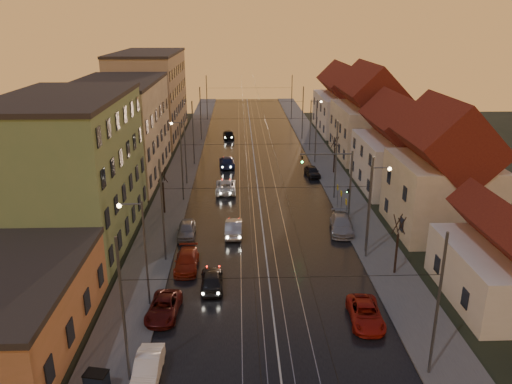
{
  "coord_description": "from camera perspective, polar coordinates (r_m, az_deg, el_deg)",
  "views": [
    {
      "loc": [
        -2.26,
        -29.52,
        19.48
      ],
      "look_at": [
        -0.57,
        18.13,
        2.97
      ],
      "focal_mm": 35.0,
      "sensor_mm": 36.0,
      "label": 1
    }
  ],
  "objects": [
    {
      "name": "bare_tree_0",
      "position": [
        52.95,
        -10.54,
        0.05
      ],
      "size": [
        1.09,
        1.09,
        5.11
      ],
      "color": "black",
      "rests_on": "ground"
    },
    {
      "name": "bare_tree_1",
      "position": [
        41.3,
        15.81,
        -5.97
      ],
      "size": [
        1.09,
        1.09,
        5.11
      ],
      "color": "black",
      "rests_on": "ground"
    },
    {
      "name": "catenary_pole_r_3",
      "position": [
        70.97,
        6.86,
        6.78
      ],
      "size": [
        0.16,
        0.16,
        9.0
      ],
      "primitive_type": "cylinder",
      "color": "#595B60",
      "rests_on": "ground"
    },
    {
      "name": "catenary_pole_l_4",
      "position": [
        85.09,
        -6.35,
        8.85
      ],
      "size": [
        0.16,
        0.16,
        9.0
      ],
      "primitive_type": "cylinder",
      "color": "#595B60",
      "rests_on": "ground"
    },
    {
      "name": "driving_car_3",
      "position": [
        69.74,
        -3.34,
        3.48
      ],
      "size": [
        2.36,
        5.21,
        1.48
      ],
      "primitive_type": "imported",
      "rotation": [
        0.0,
        0.0,
        3.2
      ],
      "color": "navy",
      "rests_on": "ground"
    },
    {
      "name": "road",
      "position": [
        72.23,
        -0.17,
        3.47
      ],
      "size": [
        16.0,
        120.0,
        0.04
      ],
      "primitive_type": "cube",
      "color": "black",
      "rests_on": "ground"
    },
    {
      "name": "catenary_pole_r_2",
      "position": [
        56.63,
        9.12,
        3.52
      ],
      "size": [
        0.16,
        0.16,
        9.0
      ],
      "primitive_type": "cylinder",
      "color": "#595B60",
      "rests_on": "ground"
    },
    {
      "name": "parked_left_0",
      "position": [
        30.77,
        -12.27,
        -19.1
      ],
      "size": [
        1.45,
        4.08,
        1.34
      ],
      "primitive_type": "imported",
      "rotation": [
        0.0,
        0.0,
        -0.01
      ],
      "color": "white",
      "rests_on": "ground"
    },
    {
      "name": "parked_right_1",
      "position": [
        48.99,
        9.74,
        -3.67
      ],
      "size": [
        2.76,
        5.4,
        1.5
      ],
      "primitive_type": "imported",
      "rotation": [
        0.0,
        0.0,
        -0.13
      ],
      "color": "#A0A1A5",
      "rests_on": "ground"
    },
    {
      "name": "catenary_pole_l_0",
      "position": [
        28.6,
        -14.93,
        -13.22
      ],
      "size": [
        0.16,
        0.16,
        9.0
      ],
      "primitive_type": "cylinder",
      "color": "#595B60",
      "rests_on": "ground"
    },
    {
      "name": "tram_rail_2",
      "position": [
        72.25,
        0.45,
        3.5
      ],
      "size": [
        0.06,
        120.0,
        0.03
      ],
      "primitive_type": "cube",
      "color": "gray",
      "rests_on": "road"
    },
    {
      "name": "dumpster",
      "position": [
        30.48,
        -17.73,
        -20.0
      ],
      "size": [
        1.34,
        1.03,
        1.1
      ],
      "primitive_type": "cube",
      "rotation": [
        0.0,
        0.0,
        -0.21
      ],
      "color": "black",
      "rests_on": "sidewalk_left"
    },
    {
      "name": "tram_rail_0",
      "position": [
        72.18,
        -1.91,
        3.48
      ],
      "size": [
        0.06,
        120.0,
        0.03
      ],
      "primitive_type": "cube",
      "color": "gray",
      "rests_on": "road"
    },
    {
      "name": "driving_car_0",
      "position": [
        38.79,
        -5.07,
        -9.92
      ],
      "size": [
        1.85,
        4.25,
        1.42
      ],
      "primitive_type": "imported",
      "rotation": [
        0.0,
        0.0,
        3.18
      ],
      "color": "black",
      "rests_on": "ground"
    },
    {
      "name": "tram_rail_1",
      "position": [
        72.2,
        -0.78,
        3.49
      ],
      "size": [
        0.06,
        120.0,
        0.03
      ],
      "primitive_type": "cube",
      "color": "gray",
      "rests_on": "road"
    },
    {
      "name": "catenary_pole_l_3",
      "position": [
        70.42,
        -7.2,
        6.67
      ],
      "size": [
        0.16,
        0.16,
        9.0
      ],
      "primitive_type": "cylinder",
      "color": "#595B60",
      "rests_on": "ground"
    },
    {
      "name": "apartment_left_1",
      "position": [
        47.9,
        -20.51,
        2.14
      ],
      "size": [
        10.0,
        18.0,
        13.0
      ],
      "primitive_type": "cube",
      "color": "#6A8B58",
      "rests_on": "ground"
    },
    {
      "name": "street_lamp_0",
      "position": [
        35.4,
        -13.06,
        -5.78
      ],
      "size": [
        1.75,
        0.32,
        8.0
      ],
      "color": "#595B60",
      "rests_on": "ground"
    },
    {
      "name": "bare_tree_2",
      "position": [
        66.96,
        8.96,
        4.17
      ],
      "size": [
        1.09,
        1.09,
        5.11
      ],
      "color": "black",
      "rests_on": "ground"
    },
    {
      "name": "house_right_1",
      "position": [
        50.5,
        20.49,
        1.73
      ],
      "size": [
        8.67,
        10.2,
        10.8
      ],
      "color": "beige",
      "rests_on": "ground"
    },
    {
      "name": "house_right_3",
      "position": [
        76.27,
        12.76,
        8.3
      ],
      "size": [
        9.18,
        14.28,
        11.5
      ],
      "color": "beige",
      "rests_on": "ground"
    },
    {
      "name": "parked_right_2",
      "position": [
        65.71,
        6.44,
        2.35
      ],
      "size": [
        2.0,
        4.09,
        1.34
      ],
      "primitive_type": "imported",
      "rotation": [
        0.0,
        0.0,
        0.11
      ],
      "color": "black",
      "rests_on": "ground"
    },
    {
      "name": "sidewalk_left",
      "position": [
        72.59,
        -8.09,
        3.4
      ],
      "size": [
        4.0,
        120.0,
        0.15
      ],
      "primitive_type": "cube",
      "color": "#4C4C4C",
      "rests_on": "ground"
    },
    {
      "name": "driving_car_4",
      "position": [
        86.84,
        -3.15,
        6.63
      ],
      "size": [
        2.14,
        4.59,
        1.52
      ],
      "primitive_type": "imported",
      "rotation": [
        0.0,
        0.0,
        3.22
      ],
      "color": "black",
      "rests_on": "ground"
    },
    {
      "name": "catenary_pole_r_1",
      "position": [
        42.73,
        12.83,
        -1.92
      ],
      "size": [
        0.16,
        0.16,
        9.0
      ],
      "primitive_type": "cylinder",
      "color": "#595B60",
      "rests_on": "ground"
    },
    {
      "name": "parked_right_0",
      "position": [
        35.53,
        12.41,
        -13.42
      ],
      "size": [
        2.39,
        4.72,
        1.28
      ],
      "primitive_type": "imported",
      "rotation": [
        0.0,
        0.0,
        -0.06
      ],
      "color": "#A61A10",
      "rests_on": "ground"
    },
    {
      "name": "sidewalk_right",
      "position": [
        73.21,
        7.7,
        3.56
      ],
      "size": [
        4.0,
        120.0,
        0.15
      ],
      "primitive_type": "cube",
      "color": "#4C4C4C",
      "rests_on": "ground"
    },
    {
      "name": "street_lamp_1",
      "position": [
        43.63,
        13.19,
        -0.97
      ],
      "size": [
        1.75,
        0.32,
        8.0
      ],
      "color": "#595B60",
      "rests_on": "ground"
    },
    {
      "name": "parked_left_1",
      "position": [
        36.02,
        -10.51,
        -12.85
      ],
      "size": [
        2.33,
        4.52,
        1.22
      ],
      "primitive_type": "imported",
      "rotation": [
        0.0,
        0.0,
        -0.07
      ],
      "color": "#4D0F0D",
      "rests_on": "ground"
    },
    {
      "name": "house_right_0",
      "position": [
        40.48,
        26.84,
        -7.26
      ],
      "size": [
        8.16,
        10.2,
        5.8
      ],
      "color": "silver",
      "rests_on": "ground"
    },
    {
      "name": "catenary_pole_r_0",
      "position": [
        29.93,
        20.03,
        -12.23
      ],
      "size": [
        0.16,
        0.16,
        9.0
      ],
      "primitive_type": "cylinder",
      "color": "#595B60",
      "rests_on": "ground"
    },
    {
      "name": "traffic_light_mast",
      "position": [
        50.84,
        9.7,
        1.8
      ],
      "size": [
        5.3,
        0.32,
        7.2
      ],
      "color": "#595B60",
      "rests_on": "ground"
    },
    {
      "name": "house_right_2",
      "position": [
        62.45,
        16.05,
        4.6
      ],
      "size": [
        9.18,
        12.24,
        9.2
      ],
      "color": "silver",
      "rests_on": "ground"
    },
    {
      "name": "parked_left_2",
      "position": [
        41.83,
        -7.93,
        -7.83
      ],
      "size": [
        1.88,
        4.58,
        1.32
      ],
      "primitive_type": "imported",
      "rotation": [
        0.0,
        0.0,
        0.01
      ],
      "color": "maroon",
      "rests_on": "ground"
    },
    {
      "name": "catenary_pole_l_1",
      "position": [
        41.81,
        -10.62,
        -2.24
      ],
      "size": [
        0.16,
        0.16,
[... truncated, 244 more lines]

